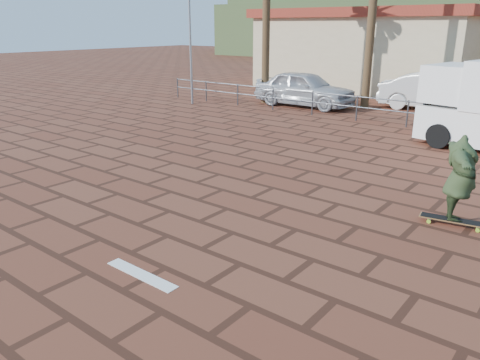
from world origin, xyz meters
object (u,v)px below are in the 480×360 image
(longboard, at_px, (454,220))
(skateboarder, at_px, (460,178))
(car_white, at_px, (435,92))
(car_silver, at_px, (305,89))

(longboard, bearing_deg, skateboarder, -175.63)
(longboard, bearing_deg, car_white, 98.86)
(skateboarder, bearing_deg, car_silver, 20.70)
(skateboarder, height_order, car_white, skateboarder)
(skateboarder, height_order, car_silver, skateboarder)
(skateboarder, bearing_deg, longboard, -98.09)
(longboard, relative_size, skateboarder, 0.62)
(car_silver, bearing_deg, longboard, -137.64)
(longboard, relative_size, car_silver, 0.26)
(car_white, bearing_deg, skateboarder, -172.88)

